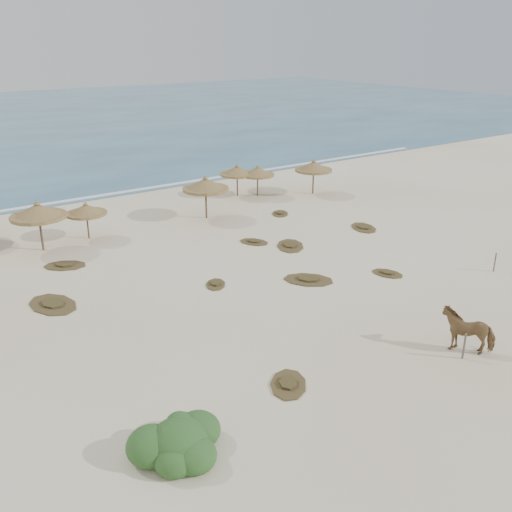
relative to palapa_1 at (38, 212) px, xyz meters
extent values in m
plane|color=beige|center=(8.40, -16.00, -2.39)|extent=(160.00, 160.00, 0.00)
cube|color=white|center=(8.40, 10.00, -2.39)|extent=(70.00, 0.60, 0.01)
cylinder|color=brown|center=(0.00, 0.00, -1.24)|extent=(0.13, 0.13, 2.31)
cylinder|color=olive|center=(0.00, 0.00, -0.29)|extent=(4.29, 4.29, 0.20)
cone|color=olive|center=(0.00, 0.00, 0.08)|extent=(4.15, 4.15, 0.82)
cone|color=olive|center=(0.00, 0.00, 0.57)|extent=(0.40, 0.40, 0.24)
cylinder|color=brown|center=(2.99, 0.50, -1.50)|extent=(0.10, 0.10, 1.80)
cylinder|color=olive|center=(2.99, 0.50, -0.75)|extent=(3.20, 3.20, 0.15)
cone|color=olive|center=(2.99, 0.50, -0.47)|extent=(3.10, 3.10, 0.64)
cone|color=olive|center=(2.99, 0.50, -0.09)|extent=(0.31, 0.31, 0.19)
cylinder|color=brown|center=(11.32, -0.02, -1.25)|extent=(0.13, 0.13, 2.28)
cylinder|color=olive|center=(11.32, -0.02, -0.31)|extent=(3.32, 3.32, 0.20)
cone|color=olive|center=(11.32, -0.02, 0.05)|extent=(3.21, 3.21, 0.81)
cone|color=olive|center=(11.32, -0.02, 0.54)|extent=(0.39, 0.39, 0.24)
cylinder|color=brown|center=(16.35, 3.67, -1.42)|extent=(0.11, 0.11, 1.94)
cylinder|color=olive|center=(16.35, 3.67, -0.62)|extent=(3.25, 3.25, 0.17)
cone|color=olive|center=(16.35, 3.67, -0.32)|extent=(3.14, 3.14, 0.69)
cone|color=olive|center=(16.35, 3.67, 0.10)|extent=(0.33, 0.33, 0.20)
cylinder|color=brown|center=(17.67, 2.72, -1.45)|extent=(0.11, 0.11, 1.88)
cylinder|color=olive|center=(17.67, 2.72, -0.67)|extent=(3.40, 3.40, 0.16)
cone|color=olive|center=(17.67, 2.72, -0.38)|extent=(3.29, 3.29, 0.67)
cone|color=olive|center=(17.67, 2.72, 0.03)|extent=(0.32, 0.32, 0.20)
cylinder|color=brown|center=(21.78, 0.75, -1.33)|extent=(0.12, 0.12, 2.12)
cylinder|color=olive|center=(21.78, 0.75, -0.46)|extent=(3.35, 3.35, 0.18)
cone|color=olive|center=(21.78, 0.75, -0.12)|extent=(3.23, 3.23, 0.76)
cone|color=olive|center=(21.78, 0.75, 0.33)|extent=(0.36, 0.36, 0.22)
imported|color=olive|center=(10.96, -21.74, -1.51)|extent=(2.08, 2.23, 1.78)
cylinder|color=brown|center=(10.18, -22.16, -1.84)|extent=(0.10, 0.10, 1.12)
cylinder|color=brown|center=(19.23, -17.51, -1.85)|extent=(0.10, 0.10, 1.08)
ellipsoid|color=#33632A|center=(-1.75, -20.70, -1.89)|extent=(1.83, 1.83, 1.37)
ellipsoid|color=#33632A|center=(-0.92, -20.42, -1.98)|extent=(1.46, 1.46, 1.10)
ellipsoid|color=#33632A|center=(-2.48, -20.33, -1.94)|extent=(1.56, 1.56, 1.17)
ellipsoid|color=#33632A|center=(-1.56, -21.34, -2.03)|extent=(1.37, 1.37, 1.03)
ellipsoid|color=#33632A|center=(-2.11, -21.15, -2.05)|extent=(1.28, 1.28, 0.96)
ellipsoid|color=#33632A|center=(-1.20, -19.87, -2.07)|extent=(1.10, 1.10, 0.82)
ellipsoid|color=#33632A|center=(-1.47, -20.24, -1.57)|extent=(0.82, 0.82, 0.62)
ellipsoid|color=#33632A|center=(-2.02, -20.61, -1.52)|extent=(0.73, 0.73, 0.55)
camera|label=1|loc=(-7.89, -33.61, 9.68)|focal=40.00mm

